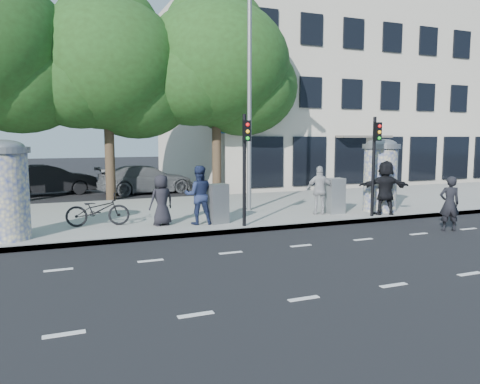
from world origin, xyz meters
name	(u,v)px	position (x,y,z in m)	size (l,w,h in m)	color
ground	(330,258)	(0.00, 0.00, 0.00)	(120.00, 120.00, 0.00)	black
sidewalk	(222,210)	(0.00, 7.50, 0.07)	(40.00, 8.00, 0.15)	gray
curb	(266,228)	(0.00, 3.55, 0.07)	(40.00, 0.10, 0.16)	slate
lane_dash_near	(394,285)	(0.00, -2.20, 0.00)	(32.00, 0.12, 0.01)	silver
lane_dash_far	(301,246)	(0.00, 1.40, 0.00)	(32.00, 0.12, 0.01)	silver
ad_column_left	(5,188)	(-7.20, 4.50, 1.54)	(1.36, 1.36, 2.65)	beige
ad_column_right	(380,173)	(5.20, 4.70, 1.54)	(1.36, 1.36, 2.65)	beige
traffic_pole_near	(245,158)	(-0.60, 3.79, 2.23)	(0.22, 0.31, 3.40)	black
traffic_pole_far	(375,156)	(4.20, 3.79, 2.23)	(0.22, 0.31, 3.40)	black
street_lamp	(250,84)	(0.80, 6.63, 4.79)	(0.25, 0.93, 8.00)	slate
tree_near_left	(107,65)	(-3.50, 12.70, 6.06)	(6.80, 6.80, 8.97)	#38281C
tree_center	(216,64)	(1.50, 12.30, 6.31)	(7.00, 7.00, 9.30)	#38281C
building	(319,93)	(12.00, 19.99, 5.99)	(20.30, 15.85, 12.00)	beige
ped_a	(161,200)	(-2.93, 4.89, 0.94)	(0.77, 0.50, 1.58)	black
ped_c	(199,195)	(-1.80, 4.66, 1.07)	(0.89, 0.70, 1.84)	#1C2546
ped_e	(320,190)	(2.69, 4.80, 1.01)	(1.00, 0.57, 1.71)	#A7A7AA
ped_f	(385,188)	(4.80, 3.93, 1.10)	(1.77, 0.63, 1.90)	black
man_road	(449,204)	(5.20, 1.45, 0.84)	(0.61, 0.40, 1.68)	black
bicycle	(98,210)	(-4.76, 5.54, 0.65)	(1.89, 0.66, 0.99)	black
cabinet_left	(218,204)	(-1.20, 4.57, 0.77)	(0.60, 0.43, 1.25)	slate
cabinet_right	(335,196)	(3.32, 4.80, 0.78)	(0.60, 0.44, 1.26)	gray
car_mid	(49,180)	(-6.13, 15.78, 0.75)	(4.56, 1.59, 1.50)	black
car_right	(147,179)	(-1.48, 14.68, 0.71)	(4.91, 2.00, 1.43)	#565A5E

